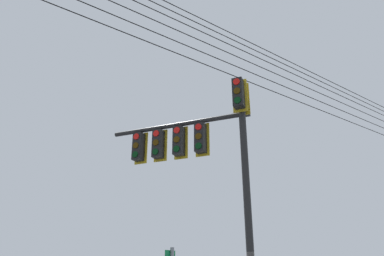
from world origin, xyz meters
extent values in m
cylinder|color=black|center=(0.72, 0.28, 3.45)|extent=(0.20, 0.20, 6.91)
cylinder|color=black|center=(-1.41, -0.21, 6.30)|extent=(4.28, 1.12, 0.14)
cube|color=black|center=(0.79, -0.01, 6.85)|extent=(0.36, 0.36, 0.90)
cube|color=#B29319|center=(0.75, 0.16, 6.85)|extent=(0.44, 0.14, 1.04)
cylinder|color=red|center=(0.82, -0.17, 7.15)|extent=(0.20, 0.07, 0.20)
cylinder|color=#3C2703|center=(0.82, -0.17, 6.85)|extent=(0.20, 0.07, 0.20)
cylinder|color=black|center=(0.82, -0.17, 6.55)|extent=(0.20, 0.07, 0.20)
cube|color=black|center=(0.65, 0.58, 6.85)|extent=(0.36, 0.36, 0.90)
cube|color=#B29319|center=(0.69, 0.41, 6.85)|extent=(0.44, 0.14, 1.04)
cylinder|color=red|center=(0.61, 0.74, 7.15)|extent=(0.20, 0.07, 0.20)
cylinder|color=#3C2703|center=(0.61, 0.74, 6.85)|extent=(0.20, 0.07, 0.20)
cylinder|color=black|center=(0.61, 0.74, 6.55)|extent=(0.20, 0.07, 0.20)
cube|color=black|center=(-0.56, -0.01, 5.75)|extent=(0.36, 0.36, 0.90)
cube|color=#B29319|center=(-0.60, 0.16, 5.75)|extent=(0.44, 0.13, 1.04)
cylinder|color=red|center=(-0.52, -0.17, 6.05)|extent=(0.20, 0.07, 0.20)
cylinder|color=#3C2703|center=(-0.52, -0.17, 5.75)|extent=(0.20, 0.07, 0.20)
cylinder|color=black|center=(-0.52, -0.17, 5.45)|extent=(0.20, 0.07, 0.20)
cube|color=black|center=(-1.25, -0.17, 5.75)|extent=(0.36, 0.36, 0.90)
cube|color=#B29319|center=(-1.29, 0.00, 5.75)|extent=(0.44, 0.14, 1.04)
cylinder|color=red|center=(-1.22, -0.33, 6.05)|extent=(0.20, 0.07, 0.20)
cylinder|color=#3C2703|center=(-1.22, -0.33, 5.75)|extent=(0.20, 0.07, 0.20)
cylinder|color=black|center=(-1.22, -0.33, 5.45)|extent=(0.20, 0.07, 0.20)
cube|color=black|center=(-1.95, -0.33, 5.75)|extent=(0.36, 0.36, 0.90)
cube|color=#B29319|center=(-1.98, -0.16, 5.75)|extent=(0.44, 0.13, 1.04)
cylinder|color=red|center=(-1.91, -0.49, 6.05)|extent=(0.20, 0.07, 0.20)
cylinder|color=#3C2703|center=(-1.91, -0.49, 5.75)|extent=(0.20, 0.07, 0.20)
cylinder|color=black|center=(-1.91, -0.49, 5.45)|extent=(0.20, 0.07, 0.20)
cube|color=black|center=(-2.64, -0.49, 5.75)|extent=(0.35, 0.35, 0.90)
cube|color=#B29319|center=(-2.67, -0.32, 5.75)|extent=(0.44, 0.12, 1.04)
cylinder|color=red|center=(-2.61, -0.65, 6.05)|extent=(0.20, 0.07, 0.20)
cylinder|color=#3C2703|center=(-2.61, -0.65, 5.75)|extent=(0.20, 0.07, 0.20)
cylinder|color=black|center=(-2.61, -0.65, 5.45)|extent=(0.20, 0.07, 0.20)
cylinder|color=black|center=(1.01, 1.19, 7.53)|extent=(6.44, 20.02, 0.48)
cylinder|color=black|center=(1.01, 1.19, 7.91)|extent=(6.44, 20.02, 0.48)
cylinder|color=black|center=(1.01, 1.19, 8.28)|extent=(6.44, 20.02, 0.48)
cylinder|color=black|center=(1.01, 1.19, 8.61)|extent=(6.44, 20.02, 0.48)
cylinder|color=black|center=(1.01, 1.19, 8.85)|extent=(6.44, 20.02, 0.48)
cylinder|color=black|center=(1.01, 1.19, 9.08)|extent=(6.44, 20.02, 0.48)
camera|label=1|loc=(4.93, -8.18, 2.07)|focal=32.81mm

